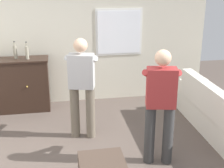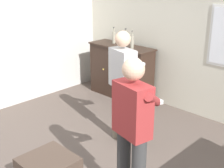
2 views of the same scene
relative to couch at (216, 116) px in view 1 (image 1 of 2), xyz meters
The scene contains 8 objects.
ground 2.15m from the couch, 161.58° to the right, with size 10.40×10.40×0.00m, color brown.
wall_back_with_window 3.01m from the couch, 135.19° to the left, with size 5.20×0.15×2.80m.
couch is the anchor object (origin of this frame).
sideboard_cabinet 3.83m from the couch, 154.82° to the left, with size 1.39×0.49×1.06m.
bottle_liquor_amber 3.63m from the couch, 153.26° to the left, with size 0.07×0.07×0.34m.
bottle_spirits_clear 3.86m from the couch, 153.88° to the left, with size 0.07×0.07×0.34m.
person_standing_left 2.32m from the couch, behind, with size 0.54×0.51×1.68m.
person_standing_right 1.49m from the couch, 152.61° to the right, with size 0.55×0.51×1.68m.
Camera 1 is at (-0.55, -3.74, 2.60)m, focal length 50.00 mm.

